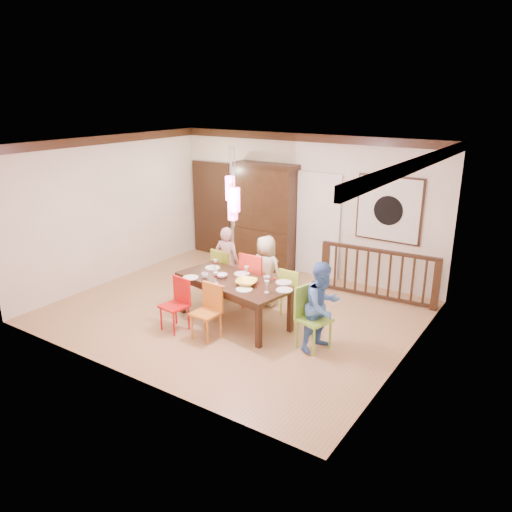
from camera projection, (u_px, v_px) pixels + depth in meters
The scene contains 37 objects.
floor at pixel (234, 311), 8.79m from camera, with size 6.00×6.00×0.00m, color #AA7552.
ceiling at pixel (232, 144), 7.88m from camera, with size 6.00×6.00×0.00m, color white.
wall_back at pixel (304, 205), 10.31m from camera, with size 6.00×6.00×0.00m, color beige.
wall_left at pixel (111, 210), 9.91m from camera, with size 5.00×5.00×0.00m, color beige.
wall_right at pixel (412, 265), 6.76m from camera, with size 5.00×5.00×0.00m, color beige.
crown_molding at pixel (232, 149), 7.91m from camera, with size 6.00×5.00×0.16m, color black, non-canonical shape.
panel_door at pixel (212, 210), 11.66m from camera, with size 1.04×0.07×2.24m, color black.
white_doorway at pixel (318, 227), 10.23m from camera, with size 0.97×0.05×2.22m, color silver.
painting at pixel (389, 209), 9.29m from camera, with size 1.25×0.06×1.25m.
pendant_cluster at pixel (233, 198), 7.75m from camera, with size 0.27×0.21×1.14m.
dining_table at pixel (234, 285), 8.20m from camera, with size 2.11×1.23×0.75m.
chair_far_left at pixel (227, 270), 9.24m from camera, with size 0.48×0.48×0.95m.
chair_far_mid at pixel (257, 276), 8.79m from camera, with size 0.48×0.48×1.04m.
chair_far_right at pixel (294, 288), 8.52m from camera, with size 0.40×0.40×0.86m.
chair_near_left at pixel (174, 302), 7.97m from camera, with size 0.43×0.43×0.85m.
chair_near_mid at pixel (206, 309), 7.70m from camera, with size 0.40×0.40×0.86m.
chair_end_right at pixel (314, 314), 7.37m from camera, with size 0.54×0.54×0.96m.
china_hutch at pixel (266, 216), 10.68m from camera, with size 1.44×0.46×2.28m.
balustrade at pixel (378, 273), 9.19m from camera, with size 2.20×0.24×0.96m.
person_far_left at pixel (227, 262), 9.32m from camera, with size 0.49×0.32×1.33m, color #DCA7AC.
person_far_mid at pixel (266, 271), 8.90m from camera, with size 0.63×0.41×1.29m, color #C2BE92.
person_end_right at pixel (322, 306), 7.32m from camera, with size 0.66×0.52×1.36m, color #4677C4.
serving_bowl at pixel (246, 282), 7.95m from camera, with size 0.34×0.34×0.08m, color #FBDD47.
small_bowl at pixel (222, 276), 8.27m from camera, with size 0.19×0.19×0.06m, color white.
cup_left at pixel (205, 276), 8.23m from camera, with size 0.12×0.12×0.09m, color silver.
cup_right at pixel (267, 279), 8.06m from camera, with size 0.11×0.11×0.10m, color silver.
plate_far_left at pixel (212, 268), 8.71m from camera, with size 0.26×0.26×0.01m, color white.
plate_far_mid at pixel (242, 274), 8.42m from camera, with size 0.26×0.26×0.01m, color white.
plate_far_right at pixel (284, 282), 8.04m from camera, with size 0.26×0.26×0.01m, color white.
plate_near_left at pixel (191, 277), 8.25m from camera, with size 0.26×0.26×0.01m, color white.
plate_near_mid at pixel (244, 289), 7.75m from camera, with size 0.26×0.26×0.01m, color white.
plate_end_right at pixel (284, 290), 7.73m from camera, with size 0.26×0.26×0.01m, color white.
wine_glass_a at pixel (215, 265), 8.59m from camera, with size 0.08×0.08×0.19m, color #590C19, non-canonical shape.
wine_glass_b at pixel (246, 272), 8.25m from camera, with size 0.08×0.08×0.19m, color silver, non-canonical shape.
wine_glass_c at pixel (216, 278), 7.99m from camera, with size 0.08×0.08×0.19m, color #590C19, non-canonical shape.
wine_glass_d at pixel (267, 287), 7.63m from camera, with size 0.08×0.08×0.19m, color silver, non-canonical shape.
napkin at pixel (218, 287), 7.87m from camera, with size 0.18×0.14×0.01m, color #D83359.
Camera 1 is at (4.76, -6.49, 3.68)m, focal length 35.00 mm.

